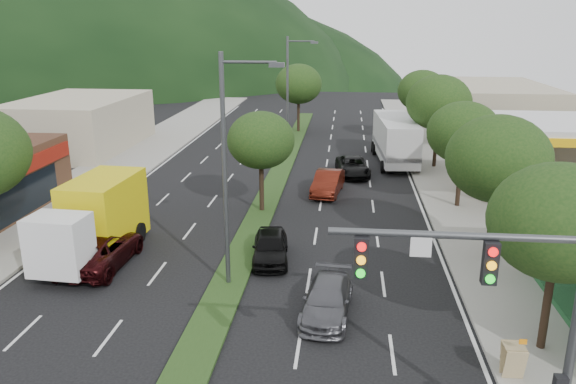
# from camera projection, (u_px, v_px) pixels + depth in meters

# --- Properties ---
(sidewalk_right) EXTENTS (5.00, 90.00, 0.15)m
(sidewalk_right) POSITION_uv_depth(u_px,v_px,m) (451.00, 185.00, 39.69)
(sidewalk_right) COLOR gray
(sidewalk_right) RESTS_ON ground
(sidewalk_left) EXTENTS (6.00, 90.00, 0.15)m
(sidewalk_left) POSITION_uv_depth(u_px,v_px,m) (105.00, 175.00, 42.21)
(sidewalk_left) COLOR gray
(sidewalk_left) RESTS_ON ground
(median) EXTENTS (1.60, 56.00, 0.12)m
(median) POSITION_uv_depth(u_px,v_px,m) (281.00, 170.00, 43.79)
(median) COLOR #1F3914
(median) RESTS_ON ground
(traffic_signal) EXTENTS (6.12, 0.40, 7.00)m
(traffic_signal) POSITION_uv_depth(u_px,v_px,m) (511.00, 303.00, 13.45)
(traffic_signal) COLOR #47494C
(traffic_signal) RESTS_ON ground
(gas_canopy) EXTENTS (12.20, 8.20, 5.25)m
(gas_canopy) POSITION_uv_depth(u_px,v_px,m) (573.00, 130.00, 34.87)
(gas_canopy) COLOR silver
(gas_canopy) RESTS_ON ground
(bldg_left_far) EXTENTS (9.00, 14.00, 4.60)m
(bldg_left_far) POSITION_uv_depth(u_px,v_px,m) (80.00, 124.00, 50.73)
(bldg_left_far) COLOR #B0A68C
(bldg_left_far) RESTS_ON ground
(bldg_right_far) EXTENTS (10.00, 16.00, 5.20)m
(bldg_right_far) POSITION_uv_depth(u_px,v_px,m) (492.00, 110.00, 56.35)
(bldg_right_far) COLOR #B0A68C
(bldg_right_far) RESTS_ON ground
(tree_r_a) EXTENTS (4.60, 4.60, 6.63)m
(tree_r_a) POSITION_uv_depth(u_px,v_px,m) (559.00, 222.00, 18.38)
(tree_r_a) COLOR black
(tree_r_a) RESTS_ON sidewalk_right
(tree_r_b) EXTENTS (4.80, 4.80, 6.94)m
(tree_r_b) POSITION_uv_depth(u_px,v_px,m) (498.00, 159.00, 25.93)
(tree_r_b) COLOR black
(tree_r_b) RESTS_ON sidewalk_right
(tree_r_c) EXTENTS (4.40, 4.40, 6.48)m
(tree_r_c) POSITION_uv_depth(u_px,v_px,m) (464.00, 133.00, 33.63)
(tree_r_c) COLOR black
(tree_r_c) RESTS_ON sidewalk_right
(tree_r_d) EXTENTS (5.00, 5.00, 7.17)m
(tree_r_d) POSITION_uv_depth(u_px,v_px,m) (439.00, 103.00, 43.02)
(tree_r_d) COLOR black
(tree_r_d) RESTS_ON sidewalk_right
(tree_r_e) EXTENTS (4.60, 4.60, 6.71)m
(tree_r_e) POSITION_uv_depth(u_px,v_px,m) (422.00, 91.00, 52.62)
(tree_r_e) COLOR black
(tree_r_e) RESTS_ON sidewalk_right
(tree_med_near) EXTENTS (4.00, 4.00, 6.02)m
(tree_med_near) POSITION_uv_depth(u_px,v_px,m) (261.00, 140.00, 33.00)
(tree_med_near) COLOR black
(tree_med_near) RESTS_ON median
(tree_med_far) EXTENTS (4.80, 4.80, 6.94)m
(tree_med_far) POSITION_uv_depth(u_px,v_px,m) (299.00, 84.00, 57.58)
(tree_med_far) COLOR black
(tree_med_far) RESTS_ON median
(streetlight_near) EXTENTS (2.60, 0.25, 10.00)m
(streetlight_near) POSITION_uv_depth(u_px,v_px,m) (229.00, 162.00, 23.13)
(streetlight_near) COLOR #47494C
(streetlight_near) RESTS_ON ground
(streetlight_mid) EXTENTS (2.60, 0.25, 10.00)m
(streetlight_mid) POSITION_uv_depth(u_px,v_px,m) (290.00, 91.00, 46.92)
(streetlight_mid) COLOR #47494C
(streetlight_mid) RESTS_ON ground
(suv_maroon) EXTENTS (2.72, 5.64, 1.55)m
(suv_maroon) POSITION_uv_depth(u_px,v_px,m) (101.00, 250.00, 26.46)
(suv_maroon) COLOR black
(suv_maroon) RESTS_ON ground
(car_queue_a) EXTENTS (2.14, 4.34, 1.43)m
(car_queue_a) POSITION_uv_depth(u_px,v_px,m) (270.00, 247.00, 27.05)
(car_queue_a) COLOR black
(car_queue_a) RESTS_ON ground
(car_queue_b) EXTENTS (2.19, 4.58, 1.29)m
(car_queue_b) POSITION_uv_depth(u_px,v_px,m) (327.00, 300.00, 22.03)
(car_queue_b) COLOR #535358
(car_queue_b) RESTS_ON ground
(car_queue_c) EXTENTS (2.25, 4.86, 1.54)m
(car_queue_c) POSITION_uv_depth(u_px,v_px,m) (328.00, 183.00, 37.60)
(car_queue_c) COLOR #52170D
(car_queue_c) RESTS_ON ground
(car_queue_d) EXTENTS (2.80, 5.11, 1.36)m
(car_queue_d) POSITION_uv_depth(u_px,v_px,m) (353.00, 166.00, 42.22)
(car_queue_d) COLOR black
(car_queue_d) RESTS_ON ground
(box_truck) EXTENTS (3.29, 7.64, 3.69)m
(box_truck) POSITION_uv_depth(u_px,v_px,m) (97.00, 221.00, 27.52)
(box_truck) COLOR silver
(box_truck) RESTS_ON ground
(motorhome) EXTENTS (3.50, 9.63, 3.63)m
(motorhome) POSITION_uv_depth(u_px,v_px,m) (395.00, 139.00, 45.79)
(motorhome) COLOR silver
(motorhome) RESTS_ON ground
(a_frame_sign) EXTENTS (0.68, 0.78, 1.49)m
(a_frame_sign) POSITION_uv_depth(u_px,v_px,m) (513.00, 358.00, 17.93)
(a_frame_sign) COLOR tan
(a_frame_sign) RESTS_ON sidewalk_right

